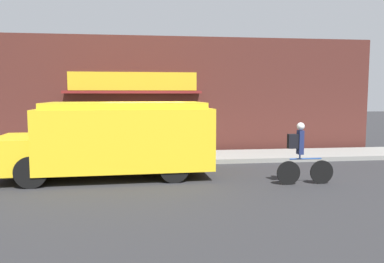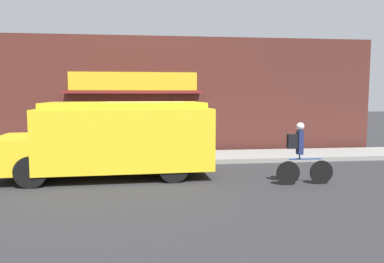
% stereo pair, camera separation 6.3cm
% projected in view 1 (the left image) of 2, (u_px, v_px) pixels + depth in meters
% --- Properties ---
extents(ground_plane, '(70.00, 70.00, 0.00)m').
position_uv_depth(ground_plane, '(146.00, 166.00, 11.90)').
color(ground_plane, '#2B2B2D').
extents(sidewalk, '(28.00, 2.07, 0.15)m').
position_uv_depth(sidewalk, '(146.00, 158.00, 12.91)').
color(sidewalk, gray).
rests_on(sidewalk, ground_plane).
extents(storefront, '(17.97, 0.77, 4.44)m').
position_uv_depth(storefront, '(145.00, 95.00, 14.12)').
color(storefront, '#4C231E').
rests_on(storefront, ground_plane).
extents(school_bus, '(5.72, 2.76, 2.05)m').
position_uv_depth(school_bus, '(115.00, 138.00, 10.26)').
color(school_bus, yellow).
rests_on(school_bus, ground_plane).
extents(cyclist, '(1.48, 0.20, 1.57)m').
position_uv_depth(cyclist, '(301.00, 154.00, 9.36)').
color(cyclist, black).
rests_on(cyclist, ground_plane).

